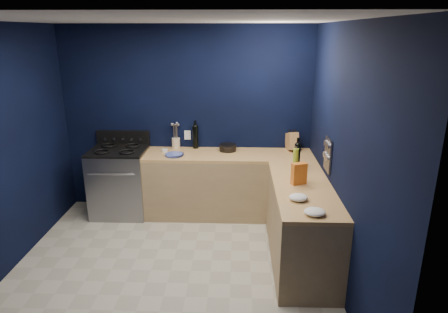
{
  "coord_description": "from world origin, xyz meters",
  "views": [
    {
      "loc": [
        0.72,
        -3.68,
        2.51
      ],
      "look_at": [
        0.55,
        1.0,
        1.0
      ],
      "focal_mm": 31.42,
      "sensor_mm": 36.0,
      "label": 1
    }
  ],
  "objects_px": {
    "gas_range": "(121,183)",
    "utensil_crock": "(176,143)",
    "knife_block": "(292,141)",
    "plate_stack": "(174,155)",
    "crouton_bag": "(299,174)"
  },
  "relations": [
    {
      "from": "gas_range",
      "to": "plate_stack",
      "type": "relative_size",
      "value": 3.82
    },
    {
      "from": "gas_range",
      "to": "knife_block",
      "type": "xyz_separation_m",
      "value": [
        2.41,
        0.24,
        0.56
      ]
    },
    {
      "from": "knife_block",
      "to": "crouton_bag",
      "type": "distance_m",
      "value": 1.31
    },
    {
      "from": "gas_range",
      "to": "crouton_bag",
      "type": "distance_m",
      "value": 2.62
    },
    {
      "from": "utensil_crock",
      "to": "knife_block",
      "type": "distance_m",
      "value": 1.65
    },
    {
      "from": "plate_stack",
      "to": "crouton_bag",
      "type": "relative_size",
      "value": 1.0
    },
    {
      "from": "knife_block",
      "to": "crouton_bag",
      "type": "relative_size",
      "value": 1.02
    },
    {
      "from": "plate_stack",
      "to": "knife_block",
      "type": "xyz_separation_m",
      "value": [
        1.62,
        0.34,
        0.11
      ]
    },
    {
      "from": "plate_stack",
      "to": "utensil_crock",
      "type": "bearing_deg",
      "value": 94.44
    },
    {
      "from": "gas_range",
      "to": "plate_stack",
      "type": "bearing_deg",
      "value": -7.3
    },
    {
      "from": "plate_stack",
      "to": "utensil_crock",
      "type": "distance_m",
      "value": 0.38
    },
    {
      "from": "plate_stack",
      "to": "utensil_crock",
      "type": "height_order",
      "value": "utensil_crock"
    },
    {
      "from": "gas_range",
      "to": "utensil_crock",
      "type": "xyz_separation_m",
      "value": [
        0.77,
        0.27,
        0.51
      ]
    },
    {
      "from": "plate_stack",
      "to": "knife_block",
      "type": "bearing_deg",
      "value": 11.84
    },
    {
      "from": "utensil_crock",
      "to": "knife_block",
      "type": "bearing_deg",
      "value": -1.12
    }
  ]
}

